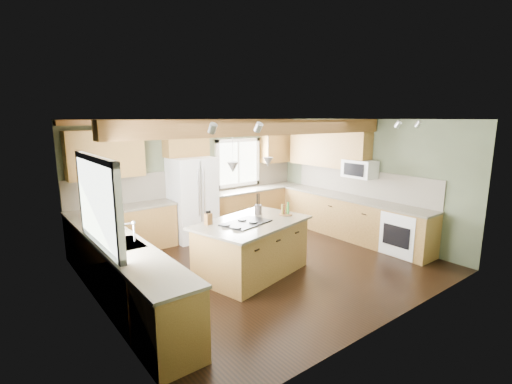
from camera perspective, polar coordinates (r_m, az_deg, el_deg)
floor at (r=6.87m, az=1.33°, el=-11.11°), size 5.60×5.60×0.00m
ceiling at (r=6.35m, az=1.43°, el=11.12°), size 5.60×5.60×0.00m
wall_back at (r=8.54m, az=-9.26°, el=2.28°), size 5.60×0.00×5.60m
wall_left at (r=5.24m, az=-23.19°, el=-4.24°), size 0.00×5.00×5.00m
wall_right at (r=8.51m, az=16.19°, el=1.94°), size 0.00×5.00×5.00m
ceiling_beam at (r=6.25m, az=2.25°, el=9.91°), size 5.55×0.26×0.26m
soffit_trim at (r=8.35m, az=-9.20°, el=10.62°), size 5.55×0.20×0.10m
backsplash_back at (r=8.54m, az=-9.19°, el=1.67°), size 5.58×0.03×0.58m
backsplash_right at (r=8.54m, az=15.83°, el=1.38°), size 0.03×3.70×0.58m
base_cab_back_left at (r=7.78m, az=-19.67°, el=-5.65°), size 2.02×0.60×0.88m
counter_back_left at (r=7.66m, az=-19.90°, el=-2.36°), size 2.06×0.64×0.04m
base_cab_back_right at (r=9.26m, az=-0.07°, el=-2.29°), size 2.62×0.60×0.88m
counter_back_right at (r=9.17m, az=-0.07°, el=0.50°), size 2.66×0.64×0.04m
base_cab_left at (r=5.64m, az=-19.62°, el=-12.14°), size 0.60×3.70×0.88m
counter_left at (r=5.48m, az=-19.94°, el=-7.71°), size 0.64×3.74×0.04m
base_cab_right at (r=8.48m, az=14.40°, el=-3.95°), size 0.60×3.70×0.88m
counter_right at (r=8.37m, az=14.55°, el=-0.91°), size 0.64×3.74×0.04m
upper_cab_back_left at (r=7.56m, az=-22.18°, el=5.39°), size 1.40×0.35×0.90m
upper_cab_over_fridge at (r=8.16m, az=-10.72°, el=7.82°), size 0.96×0.35×0.70m
upper_cab_right at (r=8.85m, az=11.03°, el=6.77°), size 0.35×2.20×0.90m
upper_cab_back_corner at (r=9.64m, az=3.32°, el=7.32°), size 0.90×0.35×0.90m
window_left at (r=5.24m, az=-23.33°, el=-1.44°), size 0.04×1.60×1.05m
window_back at (r=9.09m, az=-2.85°, el=4.54°), size 1.10×0.04×1.00m
sink at (r=5.48m, az=-19.95°, el=-7.66°), size 0.50×0.65×0.03m
faucet at (r=5.49m, az=-18.26°, el=-5.93°), size 0.02×0.02×0.28m
dishwasher at (r=4.54m, az=-14.04°, el=-17.91°), size 0.60×0.60×0.84m
oven at (r=7.78m, az=21.92°, el=-5.88°), size 0.60×0.72×0.84m
microwave at (r=8.27m, az=15.66°, el=3.46°), size 0.40×0.70×0.38m
pendant_left at (r=5.70m, az=-3.59°, el=3.82°), size 0.18×0.18×0.16m
pendant_right at (r=6.39m, az=1.87°, el=4.65°), size 0.18×0.18×0.16m
refrigerator at (r=8.15m, az=-9.74°, el=-1.04°), size 0.90×0.74×1.80m
island at (r=6.38m, az=-0.68°, el=-8.68°), size 2.01×1.49×0.88m
island_top at (r=6.24m, az=-0.69°, el=-4.71°), size 2.15×1.63×0.04m
cooktop at (r=6.12m, az=-1.58°, el=-4.74°), size 0.88×0.69×0.02m
knife_block at (r=6.08m, az=-7.34°, el=-4.13°), size 0.12×0.10×0.19m
utensil_crock at (r=6.67m, az=0.33°, el=-2.70°), size 0.17×0.17×0.17m
bottle_tray at (r=6.64m, az=4.57°, el=-2.60°), size 0.33×0.33×0.22m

